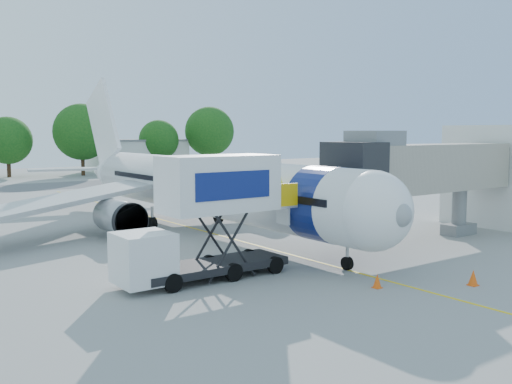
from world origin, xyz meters
TOP-DOWN VIEW (x-y plane):
  - ground at (0.00, 0.00)m, footprint 160.00×160.00m
  - guidance_line at (0.00, 0.00)m, footprint 0.15×70.00m
  - taxiway_strip at (0.00, 42.00)m, footprint 120.00×10.00m
  - aircraft at (0.00, 4.12)m, footprint 34.17×37.73m
  - jet_bridge at (7.99, -7.00)m, footprint 13.90×3.20m
  - terminal_stub at (18.50, -7.00)m, footprint 5.00×8.00m
  - catering_hiloader at (-6.26, -7.00)m, footprint 8.50×2.44m
  - safety_cone_a at (2.35, -14.65)m, footprint 0.43×0.43m
  - safety_cone_b at (-1.25, -12.50)m, footprint 0.38×0.38m
  - outbuilding_right at (22.00, 62.00)m, footprint 16.40×7.40m
  - tree_d at (0.63, 59.64)m, footprint 6.89×6.89m
  - tree_e at (10.48, 56.52)m, footprint 8.48×8.48m
  - tree_f at (24.80, 59.74)m, footprint 6.75×6.75m
  - tree_g at (33.58, 57.60)m, footprint 8.62×8.62m

SIDE VIEW (x-z plane):
  - ground at x=0.00m, z-range 0.00..0.00m
  - taxiway_strip at x=0.00m, z-range 0.00..0.01m
  - guidance_line at x=0.00m, z-range 0.00..0.01m
  - safety_cone_b at x=-1.25m, z-range -0.01..0.59m
  - safety_cone_a at x=2.35m, z-range -0.01..0.67m
  - outbuilding_right at x=22.00m, z-range 0.01..5.31m
  - catering_hiloader at x=-6.26m, z-range 0.01..5.51m
  - aircraft at x=0.00m, z-range -2.73..8.62m
  - terminal_stub at x=18.50m, z-range 0.00..7.00m
  - jet_bridge at x=7.99m, z-range 1.04..7.64m
  - tree_f at x=24.80m, z-range 0.92..9.52m
  - tree_d at x=0.63m, z-range 0.94..9.71m
  - tree_e at x=10.48m, z-range 1.16..11.97m
  - tree_g at x=33.58m, z-range 1.18..12.16m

